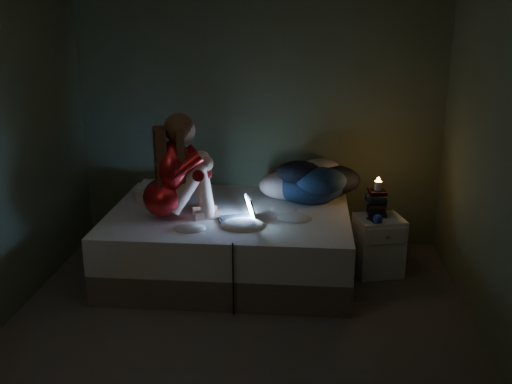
# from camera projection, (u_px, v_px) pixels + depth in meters

# --- Properties ---
(floor) EXTENTS (3.60, 3.80, 0.02)m
(floor) POSITION_uv_depth(u_px,v_px,m) (238.00, 335.00, 4.40)
(floor) COLOR #4E4640
(floor) RESTS_ON ground
(wall_back) EXTENTS (3.60, 0.02, 2.60)m
(wall_back) POSITION_uv_depth(u_px,v_px,m) (259.00, 117.00, 5.82)
(wall_back) COLOR #515D44
(wall_back) RESTS_ON ground
(wall_front) EXTENTS (3.60, 0.02, 2.60)m
(wall_front) POSITION_uv_depth(u_px,v_px,m) (174.00, 295.00, 2.19)
(wall_front) COLOR #515D44
(wall_front) RESTS_ON ground
(wall_right) EXTENTS (0.02, 3.80, 2.60)m
(wall_right) POSITION_uv_depth(u_px,v_px,m) (509.00, 172.00, 3.86)
(wall_right) COLOR #515D44
(wall_right) RESTS_ON ground
(bed) EXTENTS (2.13, 1.60, 0.59)m
(bed) POSITION_uv_depth(u_px,v_px,m) (230.00, 241.00, 5.37)
(bed) COLOR beige
(bed) RESTS_ON ground
(pillow) EXTENTS (0.44, 0.31, 0.13)m
(pillow) POSITION_uv_depth(u_px,v_px,m) (162.00, 190.00, 5.66)
(pillow) COLOR silver
(pillow) RESTS_ON bed
(woman) EXTENTS (0.66, 0.54, 0.92)m
(woman) POSITION_uv_depth(u_px,v_px,m) (164.00, 167.00, 4.95)
(woman) COLOR maroon
(woman) RESTS_ON bed
(laptop) EXTENTS (0.36, 0.31, 0.22)m
(laptop) POSITION_uv_depth(u_px,v_px,m) (236.00, 208.00, 5.01)
(laptop) COLOR black
(laptop) RESTS_ON bed
(clothes_pile) EXTENTS (0.81, 0.72, 0.41)m
(clothes_pile) POSITION_uv_depth(u_px,v_px,m) (309.00, 179.00, 5.52)
(clothes_pile) COLOR #0D1D3A
(clothes_pile) RESTS_ON bed
(nightstand) EXTENTS (0.48, 0.45, 0.54)m
(nightstand) POSITION_uv_depth(u_px,v_px,m) (378.00, 245.00, 5.34)
(nightstand) COLOR silver
(nightstand) RESTS_ON ground
(book_stack) EXTENTS (0.19, 0.25, 0.24)m
(book_stack) POSITION_uv_depth(u_px,v_px,m) (377.00, 202.00, 5.29)
(book_stack) COLOR black
(book_stack) RESTS_ON nightstand
(candle) EXTENTS (0.07, 0.07, 0.08)m
(candle) POSITION_uv_depth(u_px,v_px,m) (378.00, 185.00, 5.24)
(candle) COLOR beige
(candle) RESTS_ON book_stack
(phone) EXTENTS (0.10, 0.15, 0.01)m
(phone) POSITION_uv_depth(u_px,v_px,m) (371.00, 219.00, 5.19)
(phone) COLOR black
(phone) RESTS_ON nightstand
(blue_orb) EXTENTS (0.08, 0.08, 0.08)m
(blue_orb) POSITION_uv_depth(u_px,v_px,m) (373.00, 218.00, 5.12)
(blue_orb) COLOR navy
(blue_orb) RESTS_ON nightstand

